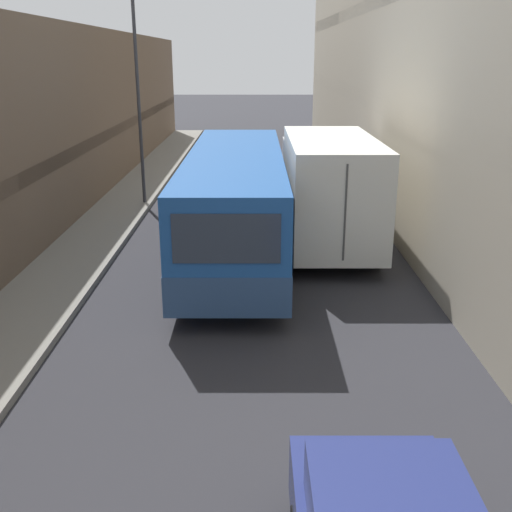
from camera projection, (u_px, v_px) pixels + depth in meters
ground_plane at (251, 274)px, 15.33m from camera, size 150.00×150.00×0.00m
sidewalk_left at (67, 271)px, 15.32m from camera, size 2.02×60.00×0.15m
bus at (238, 201)px, 16.43m from camera, size 2.54×10.70×2.84m
box_truck at (329, 184)px, 17.78m from camera, size 2.38×8.20×3.16m
street_lamp at (138, 52)px, 20.57m from camera, size 0.36×0.80×7.77m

